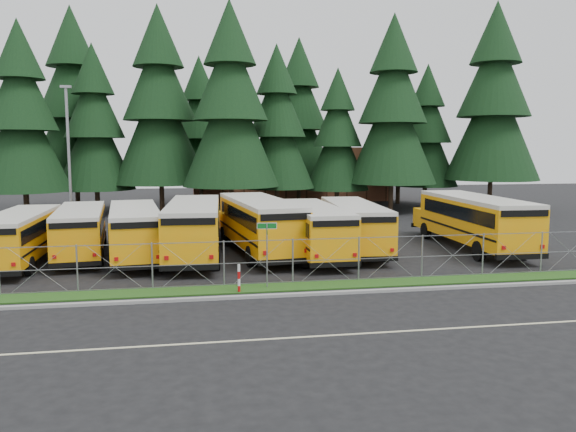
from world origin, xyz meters
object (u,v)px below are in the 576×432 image
at_px(bus_0, 22,238).
at_px(light_standard, 69,154).
at_px(bus_3, 194,230).
at_px(bus_2, 135,233).
at_px(bus_1, 81,232).
at_px(street_sign, 267,241).
at_px(bus_6, 353,227).
at_px(striped_bollard, 239,279).
at_px(bus_4, 258,226).
at_px(bus_east, 472,223).
at_px(bus_5, 312,231).

distance_m(bus_0, light_standard, 11.41).
bearing_deg(bus_3, bus_2, 178.13).
relative_size(bus_1, bus_2, 0.96).
bearing_deg(street_sign, bus_6, 51.97).
bearing_deg(bus_6, bus_3, -173.59).
xyz_separation_m(bus_3, striped_bollard, (1.72, -7.95, -0.92)).
bearing_deg(street_sign, striped_bollard, -155.90).
xyz_separation_m(bus_0, striped_bollard, (10.43, -7.69, -0.74)).
distance_m(bus_6, street_sign, 9.79).
xyz_separation_m(bus_3, bus_6, (8.98, 0.30, -0.12)).
xyz_separation_m(bus_4, bus_6, (5.42, -0.31, -0.15)).
distance_m(street_sign, light_standard, 21.34).
xyz_separation_m(bus_east, striped_bollard, (-14.37, -7.79, -0.96)).
height_order(bus_0, bus_3, bus_3).
bearing_deg(bus_5, bus_4, 155.32).
relative_size(bus_3, light_standard, 1.14).
bearing_deg(light_standard, bus_5, -36.79).
xyz_separation_m(bus_6, street_sign, (-6.02, -7.69, 0.63)).
height_order(bus_6, light_standard, light_standard).
distance_m(bus_1, street_sign, 12.58).
bearing_deg(bus_2, bus_4, -3.77).
distance_m(bus_3, light_standard, 13.89).
relative_size(bus_3, bus_4, 0.98).
bearing_deg(bus_4, bus_6, -10.20).
height_order(bus_4, bus_east, bus_east).
distance_m(striped_bollard, light_standard, 21.46).
distance_m(bus_1, bus_3, 6.24).
distance_m(bus_3, bus_5, 6.43).
height_order(bus_3, bus_4, bus_4).
distance_m(bus_1, bus_2, 3.11).
bearing_deg(bus_east, bus_6, 178.15).
bearing_deg(light_standard, striped_bollard, -61.18).
xyz_separation_m(street_sign, light_standard, (-11.31, 17.75, 3.47)).
distance_m(bus_1, light_standard, 10.21).
distance_m(bus_0, street_sign, 13.69).
relative_size(bus_3, bus_5, 1.08).
distance_m(bus_2, bus_5, 9.61).
bearing_deg(bus_6, light_standard, 154.35).
relative_size(bus_0, bus_1, 1.00).
height_order(bus_6, bus_east, bus_east).
xyz_separation_m(bus_0, bus_2, (5.54, 0.53, 0.06)).
distance_m(bus_5, light_standard, 18.87).
xyz_separation_m(bus_1, street_sign, (9.06, -8.70, 0.69)).
bearing_deg(light_standard, bus_6, -30.13).
relative_size(bus_east, light_standard, 1.18).
bearing_deg(bus_5, bus_6, 20.21).
bearing_deg(bus_6, street_sign, -123.56).
distance_m(bus_6, bus_east, 7.13).
height_order(bus_0, bus_5, bus_5).
relative_size(bus_6, light_standard, 1.06).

